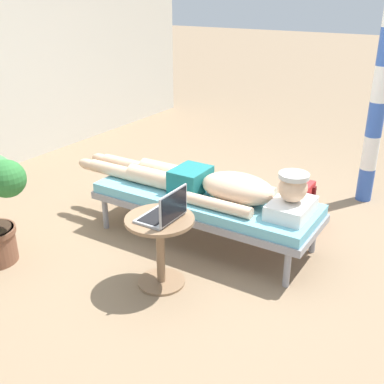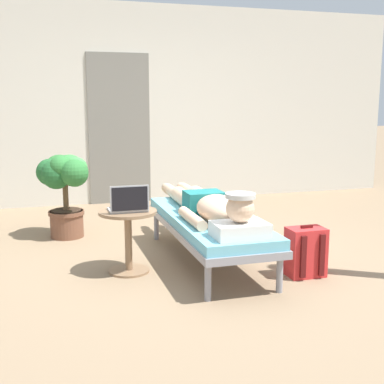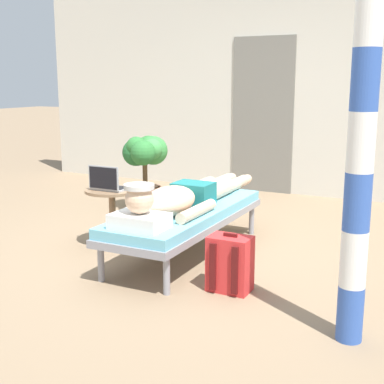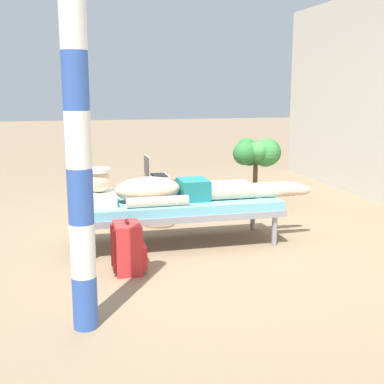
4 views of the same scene
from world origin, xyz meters
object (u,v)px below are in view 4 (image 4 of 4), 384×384
object	(u,v)px
potted_plant	(257,160)
porch_post	(78,140)
laptop	(153,172)
backpack	(128,248)
person_reclining	(172,190)
side_table	(158,192)
lounge_chair	(179,208)

from	to	relation	value
potted_plant	porch_post	bearing A→B (deg)	-38.61
potted_plant	laptop	bearing A→B (deg)	-71.49
backpack	porch_post	bearing A→B (deg)	-22.68
person_reclining	porch_post	world-z (taller)	porch_post
backpack	porch_post	size ratio (longest dim) A/B	0.18
side_table	porch_post	size ratio (longest dim) A/B	0.23
laptop	backpack	xyz separation A→B (m)	(1.36, -0.45, -0.39)
lounge_chair	potted_plant	size ratio (longest dim) A/B	2.18
potted_plant	side_table	bearing A→B (deg)	-70.81
backpack	porch_post	world-z (taller)	porch_post
lounge_chair	person_reclining	bearing A→B (deg)	-90.00
side_table	laptop	size ratio (longest dim) A/B	1.69
lounge_chair	porch_post	xyz separation A→B (m)	(1.55, -0.94, 0.81)
potted_plant	porch_post	world-z (taller)	porch_post
potted_plant	porch_post	xyz separation A→B (m)	(2.72, -2.17, 0.56)
person_reclining	laptop	xyz separation A→B (m)	(-0.72, -0.05, 0.06)
lounge_chair	laptop	bearing A→B (deg)	-170.74
lounge_chair	backpack	bearing A→B (deg)	-41.27
side_table	porch_post	bearing A→B (deg)	-21.17
side_table	potted_plant	bearing A→B (deg)	109.19
laptop	backpack	size ratio (longest dim) A/B	0.73
person_reclining	laptop	size ratio (longest dim) A/B	7.00
person_reclining	backpack	size ratio (longest dim) A/B	5.12
lounge_chair	side_table	bearing A→B (deg)	-174.77
side_table	potted_plant	world-z (taller)	potted_plant
laptop	potted_plant	xyz separation A→B (m)	(-0.45, 1.34, 0.01)
backpack	laptop	bearing A→B (deg)	161.77
lounge_chair	side_table	size ratio (longest dim) A/B	3.61
backpack	person_reclining	bearing A→B (deg)	142.17
side_table	potted_plant	distance (m)	1.39
person_reclining	side_table	bearing A→B (deg)	-179.96
laptop	porch_post	size ratio (longest dim) A/B	0.13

